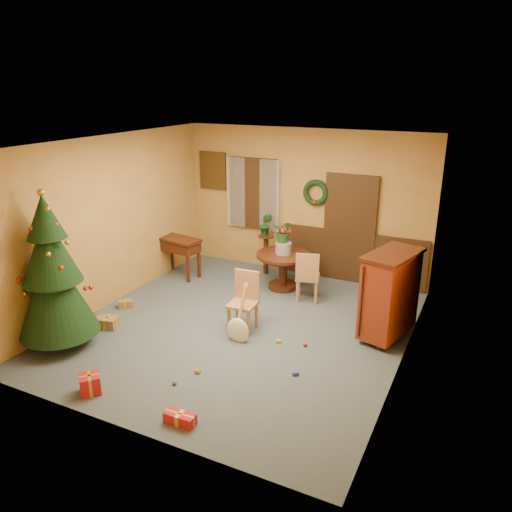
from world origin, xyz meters
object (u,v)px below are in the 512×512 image
Objects in this scene: dining_table at (283,264)px; writing_desk at (179,248)px; sideboard at (390,293)px; christmas_tree at (53,275)px; chair_near at (244,299)px.

writing_desk reaches higher than dining_table.
christmas_tree is at bearing -151.23° from sideboard.
sideboard is at bearing -9.94° from writing_desk.
dining_table is 1.06× the size of writing_desk.
christmas_tree is at bearing -143.10° from chair_near.
writing_desk is (-2.12, -0.31, 0.11)m from dining_table.
chair_near is 2.84m from christmas_tree.
chair_near reaches higher than dining_table.
christmas_tree is 3.16m from writing_desk.
dining_table is at bearing 153.95° from sideboard.
christmas_tree is 2.47× the size of writing_desk.
christmas_tree is 4.92m from sideboard.
chair_near is at bearing -161.47° from sideboard.
sideboard is (2.18, -1.06, 0.25)m from dining_table.
dining_table is 4.08m from christmas_tree.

